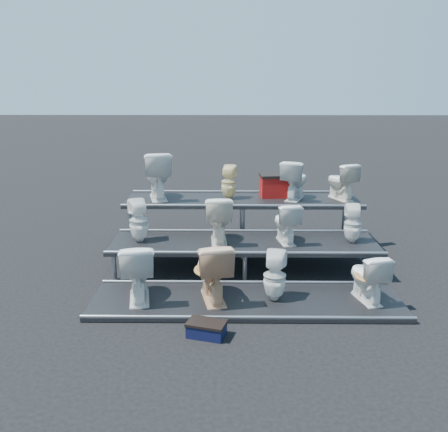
{
  "coord_description": "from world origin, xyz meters",
  "views": [
    {
      "loc": [
        -0.23,
        -7.55,
        2.9
      ],
      "look_at": [
        -0.32,
        0.1,
        0.85
      ],
      "focal_mm": 40.0,
      "sensor_mm": 36.0,
      "label": 1
    }
  ],
  "objects_px": {
    "toilet_3": "(367,277)",
    "toilet_9": "(229,182)",
    "toilet_6": "(286,222)",
    "toilet_11": "(341,181)",
    "toilet_1": "(213,270)",
    "toilet_0": "(138,271)",
    "step_stool": "(207,330)",
    "toilet_8": "(157,175)",
    "red_crate": "(274,187)",
    "toilet_10": "(295,180)",
    "toilet_4": "(139,221)",
    "toilet_5": "(219,219)",
    "toilet_2": "(275,276)",
    "toilet_7": "(353,224)"
  },
  "relations": [
    {
      "from": "toilet_9",
      "to": "toilet_10",
      "type": "height_order",
      "value": "toilet_10"
    },
    {
      "from": "toilet_0",
      "to": "toilet_10",
      "type": "distance_m",
      "value": 3.62
    },
    {
      "from": "toilet_7",
      "to": "toilet_10",
      "type": "bearing_deg",
      "value": -52.84
    },
    {
      "from": "toilet_6",
      "to": "toilet_11",
      "type": "relative_size",
      "value": 0.97
    },
    {
      "from": "toilet_0",
      "to": "toilet_9",
      "type": "height_order",
      "value": "toilet_9"
    },
    {
      "from": "toilet_3",
      "to": "toilet_9",
      "type": "bearing_deg",
      "value": -67.51
    },
    {
      "from": "toilet_2",
      "to": "toilet_6",
      "type": "height_order",
      "value": "toilet_6"
    },
    {
      "from": "toilet_8",
      "to": "toilet_11",
      "type": "height_order",
      "value": "toilet_8"
    },
    {
      "from": "toilet_0",
      "to": "toilet_5",
      "type": "relative_size",
      "value": 1.07
    },
    {
      "from": "toilet_2",
      "to": "toilet_11",
      "type": "distance_m",
      "value": 3.06
    },
    {
      "from": "toilet_6",
      "to": "toilet_9",
      "type": "bearing_deg",
      "value": -64.97
    },
    {
      "from": "toilet_10",
      "to": "step_stool",
      "type": "xyz_separation_m",
      "value": [
        -1.44,
        -3.52,
        -1.14
      ]
    },
    {
      "from": "toilet_4",
      "to": "step_stool",
      "type": "relative_size",
      "value": 1.57
    },
    {
      "from": "toilet_9",
      "to": "toilet_10",
      "type": "xyz_separation_m",
      "value": [
        1.19,
        0.0,
        0.05
      ]
    },
    {
      "from": "toilet_6",
      "to": "step_stool",
      "type": "bearing_deg",
      "value": 52.88
    },
    {
      "from": "toilet_2",
      "to": "toilet_1",
      "type": "bearing_deg",
      "value": 12.69
    },
    {
      "from": "toilet_7",
      "to": "toilet_8",
      "type": "bearing_deg",
      "value": -14.97
    },
    {
      "from": "toilet_0",
      "to": "toilet_3",
      "type": "relative_size",
      "value": 1.2
    },
    {
      "from": "toilet_0",
      "to": "toilet_5",
      "type": "xyz_separation_m",
      "value": [
        1.06,
        1.3,
        0.37
      ]
    },
    {
      "from": "toilet_7",
      "to": "toilet_11",
      "type": "xyz_separation_m",
      "value": [
        0.07,
        1.3,
        0.43
      ]
    },
    {
      "from": "toilet_2",
      "to": "toilet_8",
      "type": "relative_size",
      "value": 0.79
    },
    {
      "from": "toilet_2",
      "to": "toilet_3",
      "type": "distance_m",
      "value": 1.24
    },
    {
      "from": "toilet_0",
      "to": "toilet_6",
      "type": "distance_m",
      "value": 2.5
    },
    {
      "from": "toilet_0",
      "to": "toilet_1",
      "type": "bearing_deg",
      "value": 170.32
    },
    {
      "from": "toilet_2",
      "to": "toilet_4",
      "type": "distance_m",
      "value": 2.45
    },
    {
      "from": "toilet_4",
      "to": "red_crate",
      "type": "bearing_deg",
      "value": -170.02
    },
    {
      "from": "toilet_3",
      "to": "toilet_9",
      "type": "height_order",
      "value": "toilet_9"
    },
    {
      "from": "toilet_1",
      "to": "step_stool",
      "type": "distance_m",
      "value": 1.0
    },
    {
      "from": "toilet_1",
      "to": "toilet_11",
      "type": "distance_m",
      "value": 3.5
    },
    {
      "from": "toilet_0",
      "to": "toilet_10",
      "type": "bearing_deg",
      "value": -142.49
    },
    {
      "from": "toilet_1",
      "to": "toilet_6",
      "type": "relative_size",
      "value": 1.29
    },
    {
      "from": "toilet_5",
      "to": "toilet_10",
      "type": "distance_m",
      "value": 1.91
    },
    {
      "from": "toilet_3",
      "to": "toilet_7",
      "type": "xyz_separation_m",
      "value": [
        0.09,
        1.3,
        0.37
      ]
    },
    {
      "from": "toilet_7",
      "to": "toilet_9",
      "type": "relative_size",
      "value": 0.99
    },
    {
      "from": "toilet_8",
      "to": "red_crate",
      "type": "xyz_separation_m",
      "value": [
        2.14,
        0.2,
        -0.25
      ]
    },
    {
      "from": "toilet_2",
      "to": "toilet_9",
      "type": "bearing_deg",
      "value": -63.8
    },
    {
      "from": "toilet_0",
      "to": "toilet_1",
      "type": "distance_m",
      "value": 1.01
    },
    {
      "from": "toilet_6",
      "to": "red_crate",
      "type": "xyz_separation_m",
      "value": [
        -0.06,
        1.5,
        0.26
      ]
    },
    {
      "from": "toilet_2",
      "to": "toilet_3",
      "type": "height_order",
      "value": "toilet_2"
    },
    {
      "from": "toilet_2",
      "to": "toilet_10",
      "type": "bearing_deg",
      "value": -89.61
    },
    {
      "from": "toilet_5",
      "to": "red_crate",
      "type": "distance_m",
      "value": 1.82
    },
    {
      "from": "toilet_3",
      "to": "toilet_4",
      "type": "xyz_separation_m",
      "value": [
        -3.28,
        1.3,
        0.4
      ]
    },
    {
      "from": "toilet_2",
      "to": "toilet_5",
      "type": "height_order",
      "value": "toilet_5"
    },
    {
      "from": "toilet_7",
      "to": "toilet_11",
      "type": "bearing_deg",
      "value": -86.21
    },
    {
      "from": "toilet_1",
      "to": "step_stool",
      "type": "relative_size",
      "value": 1.92
    },
    {
      "from": "toilet_6",
      "to": "toilet_10",
      "type": "bearing_deg",
      "value": -112.3
    },
    {
      "from": "toilet_1",
      "to": "toilet_2",
      "type": "height_order",
      "value": "toilet_1"
    },
    {
      "from": "toilet_3",
      "to": "toilet_11",
      "type": "distance_m",
      "value": 2.72
    },
    {
      "from": "toilet_4",
      "to": "toilet_5",
      "type": "bearing_deg",
      "value": 156.4
    },
    {
      "from": "toilet_7",
      "to": "step_stool",
      "type": "xyz_separation_m",
      "value": [
        -2.2,
        -2.22,
        -0.69
      ]
    }
  ]
}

